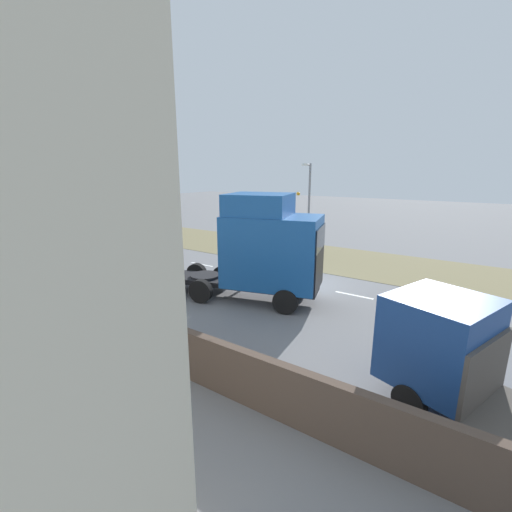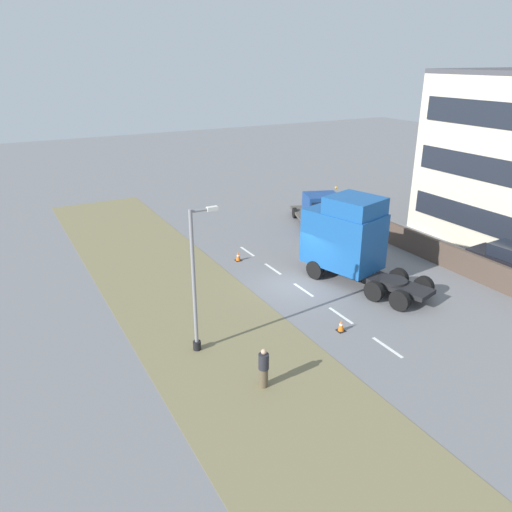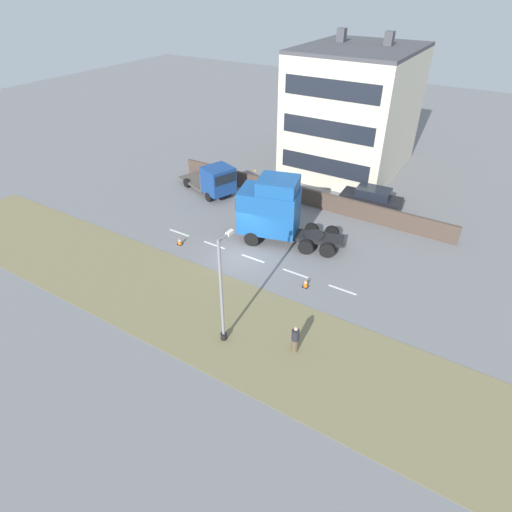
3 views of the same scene
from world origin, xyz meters
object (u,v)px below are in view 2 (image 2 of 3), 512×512
(lamp_post, at_px, (196,289))
(pedestrian, at_px, (264,368))
(traffic_cone_trailing, at_px, (341,325))
(lorry_cab, at_px, (348,238))
(traffic_cone_lead, at_px, (238,256))
(flatbed_truck, at_px, (319,210))

(lamp_post, relative_size, pedestrian, 3.81)
(traffic_cone_trailing, bearing_deg, lamp_post, 164.96)
(lorry_cab, height_order, traffic_cone_lead, lorry_cab)
(traffic_cone_trailing, bearing_deg, traffic_cone_lead, 91.77)
(lorry_cab, bearing_deg, traffic_cone_lead, 112.13)
(traffic_cone_lead, bearing_deg, lamp_post, -126.29)
(lorry_cab, height_order, lamp_post, lamp_post)
(lorry_cab, xyz_separation_m, traffic_cone_trailing, (-3.73, -4.49, -2.09))
(flatbed_truck, distance_m, traffic_cone_trailing, 14.18)
(pedestrian, bearing_deg, lamp_post, 107.85)
(flatbed_truck, xyz_separation_m, lamp_post, (-13.49, -10.43, 1.36))
(lorry_cab, bearing_deg, flatbed_truck, 49.11)
(pedestrian, bearing_deg, traffic_cone_trailing, 20.32)
(flatbed_truck, xyz_separation_m, traffic_cone_lead, (-7.60, -2.42, -1.16))
(flatbed_truck, xyz_separation_m, pedestrian, (-12.35, -13.96, -0.66))
(traffic_cone_lead, distance_m, traffic_cone_trailing, 9.68)
(lorry_cab, distance_m, traffic_cone_trailing, 6.20)
(lorry_cab, xyz_separation_m, traffic_cone_lead, (-4.03, 5.19, -2.09))
(pedestrian, distance_m, traffic_cone_lead, 12.49)
(lorry_cab, xyz_separation_m, flatbed_truck, (3.57, 7.61, -0.93))
(flatbed_truck, relative_size, traffic_cone_trailing, 10.93)
(traffic_cone_lead, bearing_deg, flatbed_truck, 17.66)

